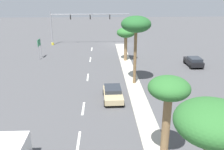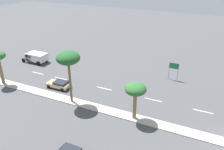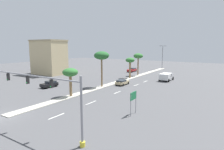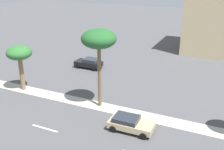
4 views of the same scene
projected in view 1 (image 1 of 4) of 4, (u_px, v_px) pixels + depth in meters
The scene contains 15 objects.
ground_plane at pixel (137, 95), 27.46m from camera, with size 160.00×160.00×0.00m, color #4C4C4F.
median_curb at pixel (149, 131), 20.37m from camera, with size 1.80×67.50×0.12m, color #B7B2A3.
lane_stripe_left at pixel (92, 49), 48.18m from camera, with size 0.20×2.80×0.01m, color silver.
lane_stripe_right at pixel (90, 59), 41.11m from camera, with size 0.20×2.80×0.01m, color silver.
lane_stripe_inboard at pixel (88, 77), 32.90m from camera, with size 0.20×2.80×0.01m, color silver.
lane_stripe_trailing at pixel (83, 108), 24.32m from camera, with size 0.20×2.80×0.01m, color silver.
lane_stripe_leading at pixel (79, 141), 19.05m from camera, with size 0.20×2.80×0.01m, color silver.
traffic_signal_gantry at pixel (72, 23), 50.47m from camera, with size 16.34×0.53×6.85m.
directional_road_sign at pixel (39, 44), 41.13m from camera, with size 0.10×1.78×3.25m.
palm_tree_center at pixel (126, 34), 38.82m from camera, with size 2.90×2.90×5.33m.
palm_tree_leading at pixel (136, 25), 28.24m from camera, with size 3.48×3.48×8.19m.
palm_tree_inboard at pixel (169, 93), 15.33m from camera, with size 2.66×2.66×6.00m.
palm_tree_near at pixel (212, 126), 9.50m from camera, with size 3.03×3.03×7.07m.
sedan_tan_inboard at pixel (113, 94), 26.01m from camera, with size 2.13×4.08×1.29m.
sedan_black_left at pixel (194, 61), 37.32m from camera, with size 2.02×3.91×1.45m.
Camera 1 is at (3.89, 51.27, 11.21)m, focal length 39.37 mm.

